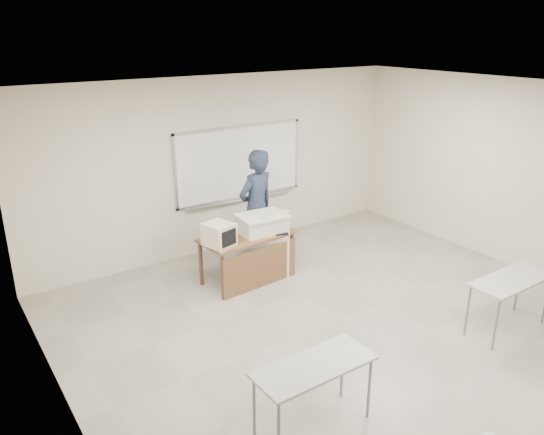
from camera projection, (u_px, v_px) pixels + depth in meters
floor at (389, 351)px, 6.48m from camera, size 7.00×8.00×0.01m
whiteboard at (240, 164)px, 9.21m from camera, size 2.48×0.10×1.31m
student_desks at (496, 357)px, 5.20m from camera, size 4.40×2.20×0.73m
instructor_desk at (251, 250)px, 8.03m from camera, size 1.43×0.71×0.75m
podium at (262, 246)px, 8.24m from camera, size 0.73×0.54×1.03m
crt_monitor at (219, 235)px, 7.60m from camera, size 0.37×0.41×0.35m
laptop at (273, 228)px, 8.15m from camera, size 0.35×0.33×0.26m
mouse at (275, 225)px, 8.37m from camera, size 0.13×0.11×0.04m
keyboard at (275, 214)px, 8.04m from camera, size 0.51×0.23×0.03m
presenter at (256, 208)px, 8.54m from camera, size 0.79×0.61×1.93m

